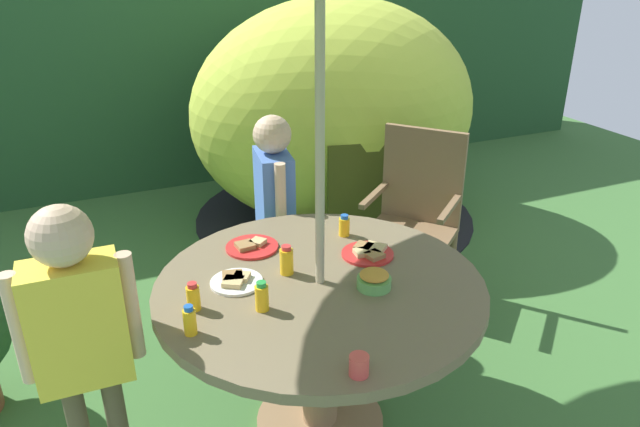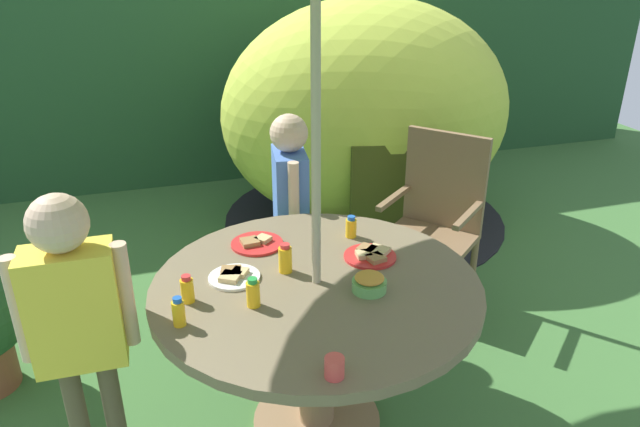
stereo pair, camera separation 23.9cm
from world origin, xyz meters
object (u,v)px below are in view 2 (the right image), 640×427
at_px(child_in_yellow_shirt, 75,308).
at_px(juice_bottle_mid_right, 253,293).
at_px(plate_far_right, 257,243).
at_px(dome_tent, 366,115).
at_px(snack_bowl, 369,283).
at_px(cup_near, 334,367).
at_px(juice_bottle_mid_left, 179,312).
at_px(juice_bottle_center_front, 187,289).
at_px(child_in_blue_shirt, 290,191).
at_px(plate_far_left, 234,276).
at_px(garden_table, 316,312).
at_px(juice_bottle_center_back, 351,227).
at_px(wooden_chair, 436,213).
at_px(plate_near_left, 371,255).
at_px(juice_bottle_near_right, 285,259).

height_order(child_in_yellow_shirt, juice_bottle_mid_right, child_in_yellow_shirt).
height_order(plate_far_right, juice_bottle_mid_right, juice_bottle_mid_right).
height_order(dome_tent, snack_bowl, dome_tent).
height_order(snack_bowl, cup_near, snack_bowl).
bearing_deg(child_in_yellow_shirt, juice_bottle_mid_left, -22.81).
bearing_deg(plate_far_right, cup_near, -87.02).
bearing_deg(juice_bottle_center_front, snack_bowl, -10.98).
xyz_separation_m(child_in_blue_shirt, plate_far_left, (-0.45, -0.80, -0.01)).
relative_size(juice_bottle_mid_left, juice_bottle_mid_right, 0.97).
bearing_deg(garden_table, juice_bottle_center_back, 51.31).
bearing_deg(dome_tent, juice_bottle_center_front, -120.80).
relative_size(plate_far_right, juice_bottle_mid_left, 2.07).
height_order(wooden_chair, child_in_yellow_shirt, child_in_yellow_shirt).
distance_m(child_in_blue_shirt, juice_bottle_center_front, 1.12).
bearing_deg(juice_bottle_center_back, plate_near_left, -86.60).
bearing_deg(plate_far_left, child_in_blue_shirt, 60.81).
relative_size(snack_bowl, juice_bottle_center_back, 1.32).
height_order(plate_far_right, juice_bottle_center_front, juice_bottle_center_front).
bearing_deg(plate_near_left, plate_far_left, -179.97).
bearing_deg(juice_bottle_mid_left, plate_far_left, 47.85).
bearing_deg(cup_near, child_in_yellow_shirt, 143.61).
distance_m(plate_far_left, juice_bottle_mid_left, 0.36).
distance_m(dome_tent, plate_far_right, 2.03).
xyz_separation_m(child_in_yellow_shirt, juice_bottle_center_front, (0.40, -0.01, 0.01)).
xyz_separation_m(child_in_blue_shirt, snack_bowl, (0.05, -1.05, 0.02)).
height_order(child_in_blue_shirt, plate_near_left, child_in_blue_shirt).
bearing_deg(juice_bottle_center_back, child_in_blue_shirt, 103.46).
distance_m(wooden_chair, dome_tent, 1.23).
distance_m(juice_bottle_center_front, juice_bottle_center_back, 0.85).
xyz_separation_m(juice_bottle_near_right, juice_bottle_center_front, (-0.41, -0.11, -0.01)).
relative_size(plate_far_left, plate_far_right, 0.89).
relative_size(plate_far_left, juice_bottle_center_back, 2.03).
bearing_deg(juice_bottle_center_back, juice_bottle_mid_left, -149.76).
distance_m(garden_table, dome_tent, 2.29).
bearing_deg(dome_tent, plate_far_right, -119.49).
height_order(plate_near_left, juice_bottle_center_back, juice_bottle_center_back).
distance_m(child_in_yellow_shirt, plate_far_right, 0.83).
bearing_deg(juice_bottle_mid_right, dome_tent, 58.86).
relative_size(juice_bottle_near_right, juice_bottle_mid_right, 1.08).
distance_m(garden_table, plate_near_left, 0.35).
bearing_deg(wooden_chair, child_in_blue_shirt, -135.94).
height_order(plate_near_left, juice_bottle_near_right, juice_bottle_near_right).
xyz_separation_m(child_in_blue_shirt, juice_bottle_mid_left, (-0.68, -1.06, 0.04)).
relative_size(plate_near_left, plate_far_left, 1.08).
bearing_deg(juice_bottle_center_front, juice_bottle_mid_right, -24.22).
bearing_deg(plate_near_left, child_in_yellow_shirt, -174.89).
height_order(wooden_chair, plate_far_left, wooden_chair).
height_order(dome_tent, juice_bottle_mid_right, dome_tent).
relative_size(wooden_chair, juice_bottle_mid_right, 8.64).
relative_size(dome_tent, juice_bottle_mid_left, 21.25).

